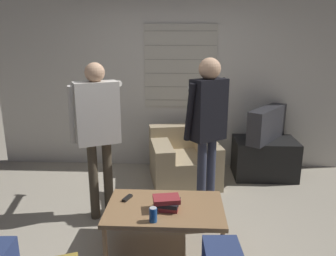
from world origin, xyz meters
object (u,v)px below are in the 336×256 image
Objects in this scene: book_stack at (168,202)px; spare_remote at (127,198)px; soda_can at (153,215)px; tv at (267,124)px; armchair_beige at (183,160)px; person_left_standing at (97,122)px; coffee_table at (165,210)px; person_right_standing at (207,118)px.

book_stack reaches higher than spare_remote.
soda_can is 0.93× the size of spare_remote.
spare_remote is at bearing -10.14° from tv.
tv is at bearing 55.24° from soda_can.
armchair_beige is 1.83m from soda_can.
armchair_beige is 1.55m from person_left_standing.
armchair_beige is 3.95× the size of book_stack.
soda_can is at bearing -77.45° from person_left_standing.
book_stack is at bearing -60.20° from coffee_table.
armchair_beige is 1.53m from spare_remote.
soda_can is (-1.39, -2.00, -0.28)m from tv.
spare_remote is (-0.37, 0.13, 0.05)m from coffee_table.
armchair_beige is 1.19m from person_right_standing.
coffee_table is at bearing 119.80° from book_stack.
armchair_beige is 1.62m from book_stack.
coffee_table is at bearing 71.80° from soda_can.
armchair_beige is 0.59× the size of person_right_standing.
person_left_standing is (-0.89, -1.00, 0.77)m from armchair_beige.
armchair_beige is at bearing 83.93° from coffee_table.
person_right_standing is 6.68× the size of book_stack.
tv is (1.14, 0.20, 0.47)m from armchair_beige.
book_stack is at bearing 73.66° from armchair_beige.
tv is 6.53× the size of soda_can.
spare_remote reaches higher than coffee_table.
person_left_standing is 12.40× the size of spare_remote.
tv is 1.41m from person_right_standing.
spare_remote is (-0.28, 0.38, -0.05)m from soda_can.
person_left_standing is 1.15m from person_right_standing.
person_right_standing is at bearing 94.79° from armchair_beige.
coffee_table is 0.62× the size of person_right_standing.
person_left_standing is at bearing 141.51° from book_stack.
spare_remote is at bearing 58.22° from armchair_beige.
tv is 0.48× the size of person_right_standing.
armchair_beige is 0.61× the size of person_left_standing.
tv reaches higher than book_stack.
soda_can is (-0.08, -0.25, 0.10)m from coffee_table.
book_stack is at bearing 61.96° from soda_can.
coffee_table is at bearing -156.24° from person_right_standing.
coffee_table is 0.39m from spare_remote.
person_right_standing is (-0.90, -1.04, 0.32)m from tv.
coffee_table is 0.63× the size of person_left_standing.
book_stack is 0.43m from spare_remote.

